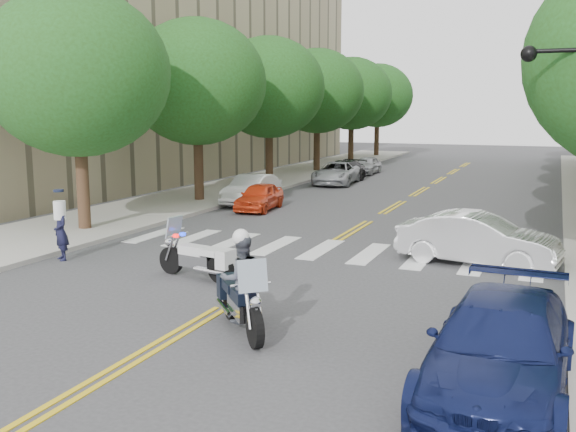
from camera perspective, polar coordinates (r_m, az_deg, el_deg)
The scene contains 19 objects.
ground at distance 14.36m, azimuth -5.92°, elevation -8.18°, with size 140.00×140.00×0.00m, color #38383A.
sidewalk_left at distance 37.85m, azimuth -2.63°, elevation 3.00°, with size 5.00×60.00×0.15m, color #9E9991.
building_left at distance 50.64m, azimuth -18.63°, elevation 17.70°, with size 26.00×44.00×24.00m, color tan.
tree_l_0 at distance 23.71m, azimuth -18.26°, elevation 11.94°, with size 6.40×6.40×8.45m.
tree_l_1 at distance 30.23m, azimuth -8.11°, elevation 11.69°, with size 6.40×6.40×8.45m.
tree_l_2 at distance 37.33m, azimuth -1.71°, elevation 11.34°, with size 6.40×6.40×8.45m.
tree_l_3 at distance 44.74m, azimuth 2.61°, elevation 11.02°, with size 6.40×6.40×8.45m.
tree_l_4 at distance 52.32m, azimuth 5.68°, elevation 10.76°, with size 6.40×6.40×8.45m.
tree_l_5 at distance 60.01m, azimuth 7.97°, elevation 10.55°, with size 6.40×6.40×8.45m.
motorcycle_police at distance 12.71m, azimuth -4.22°, elevation -6.19°, with size 1.89×2.07×2.06m.
motorcycle_parked at distance 16.65m, azimuth -7.69°, elevation -3.79°, with size 2.42×0.86×1.57m.
officer_standing at distance 19.69m, azimuth -19.53°, elevation -1.34°, with size 0.61×0.40×1.67m, color black.
convertible at distance 18.82m, azimuth 16.51°, elevation -1.98°, with size 1.55×4.43×1.46m, color white.
sedan_blue at distance 10.54m, azimuth 18.36°, elevation -11.03°, with size 2.06×5.07×1.47m, color #101846.
parked_car_a at distance 27.89m, azimuth -2.56°, elevation 1.74°, with size 1.40×3.47×1.18m, color red.
parked_car_b at distance 29.69m, azimuth -3.25°, elevation 2.37°, with size 1.43×4.11×1.35m, color white.
parked_car_c at distance 37.58m, azimuth 4.30°, elevation 3.81°, with size 2.14×4.65×1.29m, color #9B9DA2.
parked_car_d at distance 38.69m, azimuth 4.85°, elevation 3.96°, with size 1.80×4.42×1.28m, color black.
parked_car_e at distance 43.78m, azimuth 7.01°, elevation 4.51°, with size 1.42×3.54×1.20m, color #9A9A9F.
Camera 1 is at (6.61, -11.98, 4.34)m, focal length 40.00 mm.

